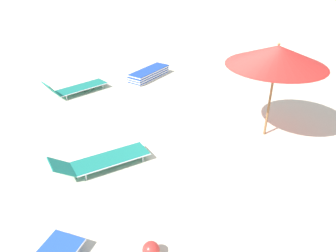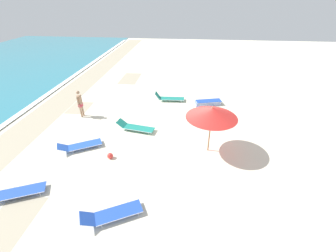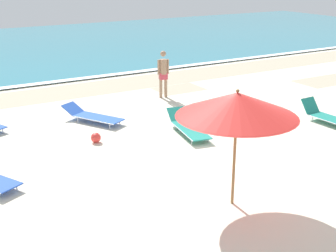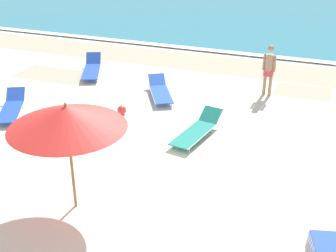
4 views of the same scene
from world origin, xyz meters
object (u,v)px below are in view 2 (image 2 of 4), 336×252
lounger_stack (208,103)px  beachgoer_wading_adult (80,102)px  sun_lounger_near_water_right (112,214)px  sun_lounger_mid_beach_solo (14,192)px  beach_umbrella (212,113)px  sun_lounger_near_water_left (169,98)px  sun_lounger_beside_umbrella (80,145)px  sun_lounger_under_umbrella (135,127)px  beach_ball (110,156)px

lounger_stack → beachgoer_wading_adult: beachgoer_wading_adult is taller
sun_lounger_near_water_right → sun_lounger_mid_beach_solo: bearing=55.1°
lounger_stack → sun_lounger_mid_beach_solo: 12.24m
beach_umbrella → lounger_stack: bearing=-2.7°
lounger_stack → sun_lounger_near_water_right: sun_lounger_near_water_right is taller
beach_umbrella → sun_lounger_near_water_left: (5.85, 2.58, -1.94)m
sun_lounger_near_water_right → beachgoer_wading_adult: 8.48m
sun_lounger_near_water_right → beach_umbrella: bearing=-66.5°
sun_lounger_beside_umbrella → sun_lounger_mid_beach_solo: bearing=130.4°
sun_lounger_near_water_left → sun_lounger_near_water_right: 10.30m
sun_lounger_near_water_left → sun_lounger_near_water_right: sun_lounger_near_water_left is taller
sun_lounger_beside_umbrella → sun_lounger_near_water_right: size_ratio=0.99×
beach_umbrella → sun_lounger_under_umbrella: beach_umbrella is taller
beachgoer_wading_adult → lounger_stack: bearing=-64.3°
sun_lounger_beside_umbrella → beachgoer_wading_adult: bearing=-6.9°
sun_lounger_under_umbrella → sun_lounger_near_water_left: 4.59m
sun_lounger_beside_umbrella → beachgoer_wading_adult: size_ratio=1.21×
sun_lounger_under_umbrella → sun_lounger_near_water_left: bearing=-9.1°
sun_lounger_beside_umbrella → sun_lounger_near_water_right: bearing=-172.0°
sun_lounger_beside_umbrella → beach_ball: 1.87m
sun_lounger_near_water_right → sun_lounger_mid_beach_solo: size_ratio=0.96×
sun_lounger_under_umbrella → sun_lounger_beside_umbrella: 3.18m
sun_lounger_near_water_left → sun_lounger_near_water_right: size_ratio=0.99×
sun_lounger_near_water_left → beachgoer_wading_adult: beachgoer_wading_adult is taller
sun_lounger_under_umbrella → sun_lounger_near_water_right: 5.94m
sun_lounger_under_umbrella → sun_lounger_mid_beach_solo: bearing=156.3°
lounger_stack → sun_lounger_near_water_left: bearing=66.9°
sun_lounger_near_water_right → beach_ball: size_ratio=7.57×
sun_lounger_near_water_right → beachgoer_wading_adult: beachgoer_wading_adult is taller
sun_lounger_under_umbrella → beachgoer_wading_adult: beachgoer_wading_adult is taller
lounger_stack → beach_ball: (-6.56, 5.03, -0.02)m
sun_lounger_near_water_left → sun_lounger_mid_beach_solo: bearing=149.6°
sun_lounger_beside_umbrella → sun_lounger_near_water_left: (6.38, -3.96, 0.02)m
beach_ball → sun_lounger_under_umbrella: bearing=-13.8°
sun_lounger_under_umbrella → sun_lounger_mid_beach_solo: sun_lounger_mid_beach_solo is taller
sun_lounger_under_umbrella → sun_lounger_beside_umbrella: sun_lounger_under_umbrella is taller
sun_lounger_mid_beach_solo → beachgoer_wading_adult: (6.68, 0.17, 0.79)m
beachgoer_wading_adult → sun_lounger_near_water_right: bearing=-140.9°
sun_lounger_beside_umbrella → sun_lounger_near_water_left: 7.51m
sun_lounger_near_water_left → beachgoer_wading_adult: 6.18m
sun_lounger_near_water_right → sun_lounger_beside_umbrella: bearing=10.1°
lounger_stack → sun_lounger_near_water_right: (-9.82, 3.87, 0.04)m
lounger_stack → beach_ball: bearing=128.0°
lounger_stack → beachgoer_wading_adult: size_ratio=1.13×
beach_umbrella → sun_lounger_near_water_right: 6.01m
beach_umbrella → sun_lounger_beside_umbrella: bearing=94.6°
sun_lounger_near_water_left → lounger_stack: bearing=-100.7°
beach_umbrella → sun_lounger_mid_beach_solo: 8.87m
sun_lounger_under_umbrella → beachgoer_wading_adult: bearing=81.3°
lounger_stack → sun_lounger_near_water_right: 10.56m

